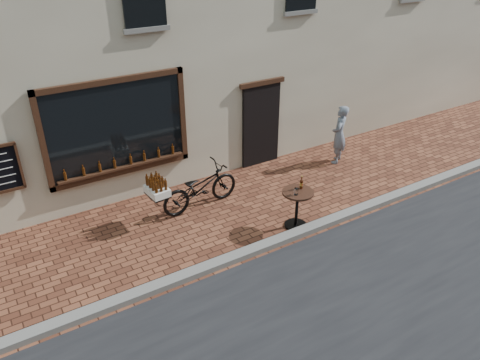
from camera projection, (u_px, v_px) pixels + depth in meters
ground at (276, 251)px, 9.40m from camera, size 90.00×90.00×0.00m
kerb at (270, 243)px, 9.52m from camera, size 90.00×0.25×0.12m
cargo_bicycle at (199, 187)px, 10.60m from camera, size 2.27×0.85×1.09m
bistro_table at (297, 201)px, 9.89m from camera, size 0.67×0.67×1.15m
pedestrian at (339, 134)px, 12.53m from camera, size 0.70×0.66×1.60m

